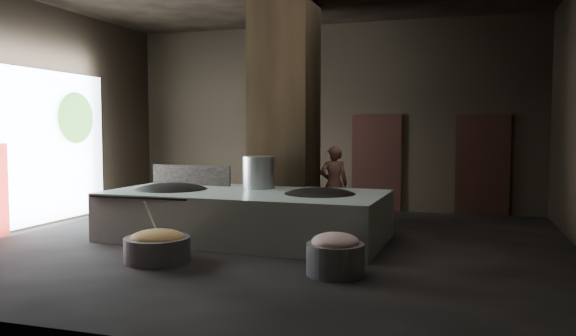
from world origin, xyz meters
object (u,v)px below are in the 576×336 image
(wok_left, at_px, (171,195))
(wok_right, at_px, (320,200))
(stock_pot, at_px, (259,174))
(veg_basin, at_px, (157,249))
(meat_basin, at_px, (335,259))
(hearth_platform, at_px, (245,215))
(cook, at_px, (334,184))

(wok_left, xyz_separation_m, wok_right, (2.80, 0.10, 0.00))
(stock_pot, relative_size, veg_basin, 0.66)
(stock_pot, distance_m, veg_basin, 2.78)
(wok_right, bearing_deg, veg_basin, -134.34)
(wok_right, xyz_separation_m, meat_basin, (0.72, -2.01, -0.54))
(veg_basin, bearing_deg, stock_pot, 75.01)
(hearth_platform, distance_m, stock_pot, 0.89)
(wok_right, height_order, veg_basin, wok_right)
(wok_right, relative_size, meat_basin, 1.84)
(wok_left, height_order, stock_pot, stock_pot)
(wok_right, distance_m, stock_pot, 1.44)
(hearth_platform, height_order, wok_left, wok_left)
(hearth_platform, relative_size, meat_basin, 6.27)
(meat_basin, bearing_deg, stock_pot, 128.75)
(hearth_platform, distance_m, cook, 2.47)
(stock_pot, relative_size, meat_basin, 0.82)
(hearth_platform, xyz_separation_m, wok_left, (-1.45, -0.05, 0.32))
(veg_basin, bearing_deg, cook, 67.06)
(stock_pot, height_order, meat_basin, stock_pot)
(wok_left, bearing_deg, wok_right, 2.05)
(veg_basin, height_order, meat_basin, meat_basin)
(cook, distance_m, veg_basin, 4.54)
(stock_pot, xyz_separation_m, veg_basin, (-0.67, -2.52, -0.95))
(wok_left, distance_m, cook, 3.40)
(stock_pot, bearing_deg, cook, 56.35)
(veg_basin, bearing_deg, hearth_platform, 72.40)
(wok_right, height_order, stock_pot, stock_pot)
(hearth_platform, height_order, wok_right, wok_right)
(meat_basin, bearing_deg, wok_left, 151.44)
(wok_right, height_order, cook, cook)
(wok_right, height_order, meat_basin, wok_right)
(stock_pot, bearing_deg, wok_left, -158.20)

